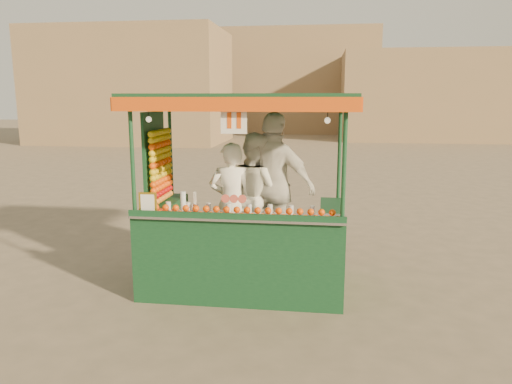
# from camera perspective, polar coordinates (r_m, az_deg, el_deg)

# --- Properties ---
(ground) EXTENTS (90.00, 90.00, 0.00)m
(ground) POSITION_cam_1_polar(r_m,az_deg,el_deg) (6.63, -4.38, -10.37)
(ground) COLOR brown
(ground) RESTS_ON ground
(building_left) EXTENTS (10.00, 6.00, 6.00)m
(building_left) POSITION_cam_1_polar(r_m,az_deg,el_deg) (28.01, -14.29, 11.89)
(building_left) COLOR #8C6F50
(building_left) RESTS_ON ground
(building_right) EXTENTS (9.00, 6.00, 5.00)m
(building_right) POSITION_cam_1_polar(r_m,az_deg,el_deg) (30.57, 18.68, 10.61)
(building_right) COLOR #8C6F50
(building_right) RESTS_ON ground
(building_center) EXTENTS (14.00, 7.00, 7.00)m
(building_center) POSITION_cam_1_polar(r_m,az_deg,el_deg) (36.21, 2.43, 12.73)
(building_center) COLOR #8C6F50
(building_center) RESTS_ON ground
(juice_cart) EXTENTS (2.71, 1.76, 2.46)m
(juice_cart) POSITION_cam_1_polar(r_m,az_deg,el_deg) (6.16, -2.06, -4.24)
(juice_cart) COLOR #0E361D
(juice_cart) RESTS_ON ground
(vendor_left) EXTENTS (0.62, 0.44, 1.58)m
(vendor_left) POSITION_cam_1_polar(r_m,az_deg,el_deg) (6.29, -2.90, -1.30)
(vendor_left) COLOR white
(vendor_left) RESTS_ON ground
(vendor_middle) EXTENTS (1.00, 1.04, 1.69)m
(vendor_middle) POSITION_cam_1_polar(r_m,az_deg,el_deg) (6.45, 0.06, -0.45)
(vendor_middle) COLOR white
(vendor_middle) RESTS_ON ground
(vendor_right) EXTENTS (1.24, 0.88, 1.96)m
(vendor_right) POSITION_cam_1_polar(r_m,az_deg,el_deg) (6.37, 2.17, 0.60)
(vendor_right) COLOR white
(vendor_right) RESTS_ON ground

